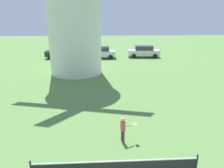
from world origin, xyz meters
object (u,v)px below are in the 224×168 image
Objects in this scene: parked_car_cream at (144,51)px; parked_car_silver at (101,52)px; player_far at (123,128)px; parked_car_black at (63,52)px.

parked_car_silver is at bearing -175.89° from parked_car_cream.
player_far is 0.26× the size of parked_car_black.
parked_car_silver is at bearing 92.32° from player_far.
player_far is at bearing -103.69° from parked_car_cream.
parked_car_silver is 0.94× the size of parked_car_cream.
parked_car_silver is 5.91m from parked_car_cream.
player_far is 20.40m from parked_car_silver.
parked_car_silver and parked_car_cream have the same top height.
player_far is 0.27× the size of parked_car_cream.
parked_car_silver reaches higher than player_far.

